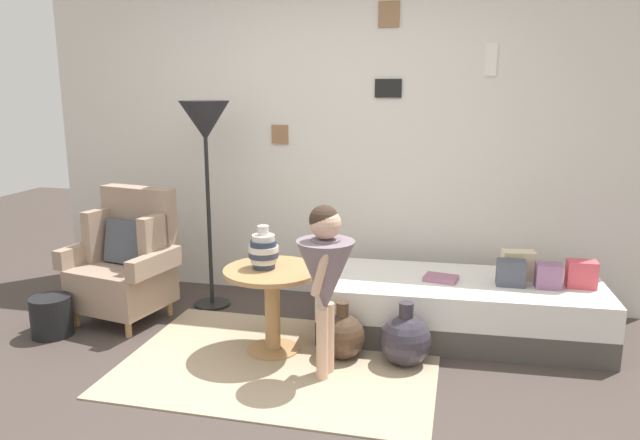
% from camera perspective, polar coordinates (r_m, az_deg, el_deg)
% --- Properties ---
extents(ground_plane, '(12.00, 12.00, 0.00)m').
position_cam_1_polar(ground_plane, '(3.43, -6.45, -17.38)').
color(ground_plane, '#423833').
extents(gallery_wall, '(4.80, 0.12, 2.60)m').
position_cam_1_polar(gallery_wall, '(4.86, 1.05, 7.81)').
color(gallery_wall, silver).
rests_on(gallery_wall, ground).
extents(rug, '(1.95, 1.41, 0.01)m').
position_cam_1_polar(rug, '(3.91, -3.71, -13.25)').
color(rug, tan).
rests_on(rug, ground).
extents(armchair, '(0.83, 0.69, 0.97)m').
position_cam_1_polar(armchair, '(4.68, -17.78, -3.73)').
color(armchair, tan).
rests_on(armchair, ground).
extents(daybed, '(1.94, 0.89, 0.40)m').
position_cam_1_polar(daybed, '(4.34, 13.11, -8.08)').
color(daybed, '#4C4742').
rests_on(daybed, ground).
extents(pillow_head, '(0.19, 0.12, 0.18)m').
position_cam_1_polar(pillow_head, '(4.35, 23.51, -4.72)').
color(pillow_head, '#D64C56').
rests_on(pillow_head, daybed).
extents(pillow_mid, '(0.17, 0.13, 0.17)m').
position_cam_1_polar(pillow_mid, '(4.26, 20.80, -4.96)').
color(pillow_mid, gray).
rests_on(pillow_mid, daybed).
extents(pillow_back, '(0.23, 0.15, 0.20)m').
position_cam_1_polar(pillow_back, '(4.38, 18.25, -4.07)').
color(pillow_back, beige).
rests_on(pillow_back, daybed).
extents(pillow_extra, '(0.19, 0.12, 0.17)m').
position_cam_1_polar(pillow_extra, '(4.23, 17.61, -4.79)').
color(pillow_extra, '#474C56').
rests_on(pillow_extra, daybed).
extents(side_table, '(0.62, 0.62, 0.57)m').
position_cam_1_polar(side_table, '(3.91, -4.55, -6.79)').
color(side_table, tan).
rests_on(side_table, ground).
extents(vase_striped, '(0.19, 0.19, 0.28)m').
position_cam_1_polar(vase_striped, '(3.86, -5.37, -2.89)').
color(vase_striped, '#2D384C').
rests_on(vase_striped, side_table).
extents(floor_lamp, '(0.38, 0.38, 1.60)m').
position_cam_1_polar(floor_lamp, '(4.62, -10.81, 8.35)').
color(floor_lamp, black).
rests_on(floor_lamp, ground).
extents(person_child, '(0.34, 0.34, 1.05)m').
position_cam_1_polar(person_child, '(3.49, 0.52, -4.79)').
color(person_child, '#D8AD8E').
rests_on(person_child, ground).
extents(book_on_daybed, '(0.25, 0.20, 0.03)m').
position_cam_1_polar(book_on_daybed, '(4.24, 11.36, -5.42)').
color(book_on_daybed, '#A0637E').
rests_on(book_on_daybed, daybed).
extents(demijohn_near, '(0.29, 0.29, 0.38)m').
position_cam_1_polar(demijohn_near, '(3.91, 2.13, -10.90)').
color(demijohn_near, '#473323').
rests_on(demijohn_near, ground).
extents(demijohn_far, '(0.32, 0.32, 0.41)m').
position_cam_1_polar(demijohn_far, '(3.85, 8.08, -11.14)').
color(demijohn_far, '#332D38').
rests_on(demijohn_far, ground).
extents(magazine_basket, '(0.28, 0.28, 0.28)m').
position_cam_1_polar(magazine_basket, '(4.64, -24.06, -8.31)').
color(magazine_basket, black).
rests_on(magazine_basket, ground).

